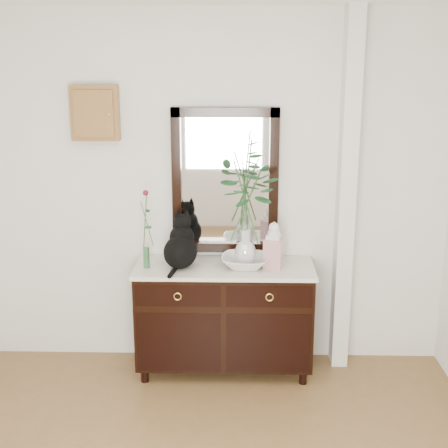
{
  "coord_description": "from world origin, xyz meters",
  "views": [
    {
      "loc": [
        0.21,
        -2.64,
        2.36
      ],
      "look_at": [
        0.1,
        1.63,
        1.2
      ],
      "focal_mm": 50.0,
      "sensor_mm": 36.0,
      "label": 1
    }
  ],
  "objects_px": {
    "cat": "(180,241)",
    "ginger_jar": "(274,244)",
    "sideboard": "(224,313)",
    "lotus_bowl": "(245,262)"
  },
  "relations": [
    {
      "from": "sideboard",
      "to": "cat",
      "type": "xyz_separation_m",
      "value": [
        -0.32,
        -0.03,
        0.57
      ]
    },
    {
      "from": "lotus_bowl",
      "to": "ginger_jar",
      "type": "height_order",
      "value": "ginger_jar"
    },
    {
      "from": "ginger_jar",
      "to": "lotus_bowl",
      "type": "bearing_deg",
      "value": -179.1
    },
    {
      "from": "sideboard",
      "to": "cat",
      "type": "relative_size",
      "value": 3.36
    },
    {
      "from": "cat",
      "to": "ginger_jar",
      "type": "xyz_separation_m",
      "value": [
        0.68,
        0.01,
        -0.02
      ]
    },
    {
      "from": "cat",
      "to": "lotus_bowl",
      "type": "height_order",
      "value": "cat"
    },
    {
      "from": "sideboard",
      "to": "ginger_jar",
      "type": "xyz_separation_m",
      "value": [
        0.36,
        -0.02,
        0.55
      ]
    },
    {
      "from": "lotus_bowl",
      "to": "cat",
      "type": "bearing_deg",
      "value": -179.12
    },
    {
      "from": "sideboard",
      "to": "cat",
      "type": "distance_m",
      "value": 0.66
    },
    {
      "from": "cat",
      "to": "ginger_jar",
      "type": "bearing_deg",
      "value": 8.84
    }
  ]
}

